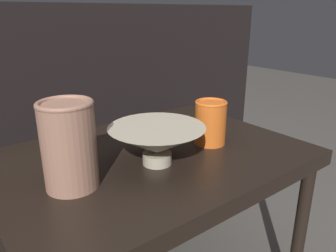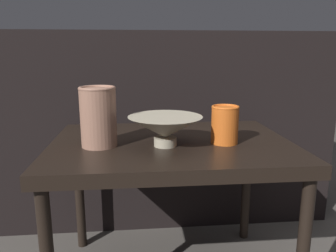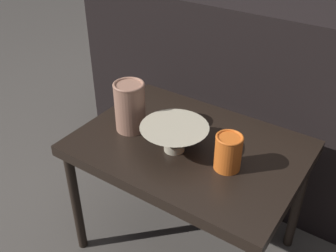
{
  "view_description": "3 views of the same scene",
  "coord_description": "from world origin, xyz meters",
  "views": [
    {
      "loc": [
        -0.44,
        -0.63,
        0.86
      ],
      "look_at": [
        0.01,
        -0.05,
        0.6
      ],
      "focal_mm": 35.0,
      "sensor_mm": 36.0,
      "label": 1
    },
    {
      "loc": [
        -0.11,
        -1.02,
        0.8
      ],
      "look_at": [
        -0.02,
        -0.06,
        0.58
      ],
      "focal_mm": 35.0,
      "sensor_mm": 36.0,
      "label": 2
    },
    {
      "loc": [
        0.55,
        -0.95,
        1.31
      ],
      "look_at": [
        -0.03,
        -0.08,
        0.62
      ],
      "focal_mm": 42.0,
      "sensor_mm": 36.0,
      "label": 3
    }
  ],
  "objects": [
    {
      "name": "table",
      "position": [
        0.0,
        0.0,
        0.46
      ],
      "size": [
        0.77,
        0.55,
        0.51
      ],
      "color": "black",
      "rests_on": "ground_plane"
    },
    {
      "name": "couch_backdrop",
      "position": [
        0.0,
        0.59,
        0.44
      ],
      "size": [
        1.57,
        0.5,
        0.88
      ],
      "color": "black",
      "rests_on": "ground_plane"
    },
    {
      "name": "bowl",
      "position": [
        -0.02,
        -0.06,
        0.57
      ],
      "size": [
        0.23,
        0.23,
        0.09
      ],
      "color": "#B2A88E",
      "rests_on": "table"
    },
    {
      "name": "vase_textured_left",
      "position": [
        -0.23,
        -0.04,
        0.61
      ],
      "size": [
        0.11,
        0.11,
        0.18
      ],
      "color": "#996B56",
      "rests_on": "table"
    },
    {
      "name": "vase_colorful_right",
      "position": [
        0.16,
        -0.04,
        0.58
      ],
      "size": [
        0.09,
        0.09,
        0.12
      ],
      "color": "orange",
      "rests_on": "table"
    }
  ]
}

